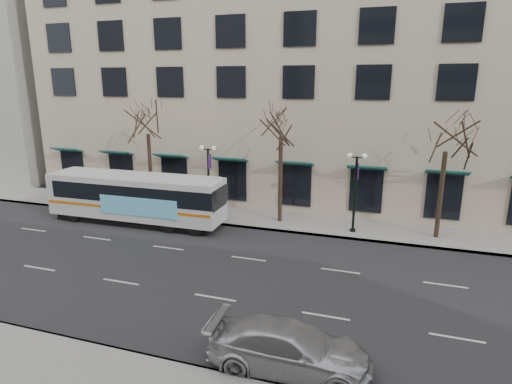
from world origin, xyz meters
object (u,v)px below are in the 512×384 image
at_px(silver_car, 289,348).
at_px(lamp_post_right, 355,189).
at_px(tree_far_left, 147,121).
at_px(city_bus, 137,197).
at_px(lamp_post_left, 209,178).
at_px(tree_far_right, 447,135).
at_px(tree_far_mid, 281,122).

bearing_deg(silver_car, lamp_post_right, -4.84).
relative_size(tree_far_left, city_bus, 0.67).
bearing_deg(lamp_post_right, tree_far_left, 177.71).
bearing_deg(lamp_post_right, silver_car, -92.63).
height_order(lamp_post_left, lamp_post_right, same).
relative_size(tree_far_right, silver_car, 1.45).
xyz_separation_m(tree_far_left, tree_far_mid, (10.00, 0.00, 0.21)).
height_order(tree_far_mid, silver_car, tree_far_mid).
bearing_deg(tree_far_right, city_bus, -171.11).
bearing_deg(tree_far_left, tree_far_mid, 0.00).
relative_size(tree_far_left, tree_far_mid, 0.98).
bearing_deg(lamp_post_right, lamp_post_left, 180.00).
height_order(tree_far_left, silver_car, tree_far_left).
distance_m(tree_far_left, city_bus, 5.76).
relative_size(tree_far_mid, city_bus, 0.69).
bearing_deg(lamp_post_right, tree_far_right, 6.85).
distance_m(lamp_post_right, silver_car, 14.41).
relative_size(lamp_post_left, silver_car, 0.94).
bearing_deg(silver_car, lamp_post_left, 31.08).
bearing_deg(city_bus, lamp_post_right, 8.81).
bearing_deg(city_bus, tree_far_left, 102.35).
height_order(lamp_post_left, silver_car, lamp_post_left).
height_order(tree_far_left, tree_far_right, tree_far_left).
bearing_deg(lamp_post_left, lamp_post_right, 0.00).
distance_m(lamp_post_right, city_bus, 14.55).
relative_size(city_bus, silver_car, 2.24).
distance_m(tree_far_right, city_bus, 20.06).
bearing_deg(silver_car, city_bus, 46.92).
bearing_deg(city_bus, tree_far_mid, 17.20).
relative_size(lamp_post_right, silver_car, 0.94).
xyz_separation_m(lamp_post_left, lamp_post_right, (10.00, 0.00, 0.00)).
bearing_deg(tree_far_mid, city_bus, -162.01).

